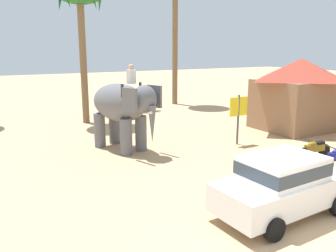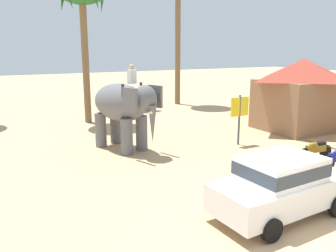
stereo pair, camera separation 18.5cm
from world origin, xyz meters
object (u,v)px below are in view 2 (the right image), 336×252
at_px(elephant_with_mahout, 124,107).
at_px(motorcycle_end_of_row, 316,150).
at_px(roadside_hut, 302,92).
at_px(car_sedan_foreground, 281,184).
at_px(signboard_yellow, 240,110).

relative_size(elephant_with_mahout, motorcycle_end_of_row, 2.23).
xyz_separation_m(motorcycle_end_of_row, roadside_hut, (4.06, 4.41, 1.66)).
bearing_deg(elephant_with_mahout, car_sedan_foreground, -80.26).
height_order(car_sedan_foreground, roadside_hut, roadside_hut).
height_order(car_sedan_foreground, elephant_with_mahout, elephant_with_mahout).
bearing_deg(car_sedan_foreground, motorcycle_end_of_row, 29.82).
xyz_separation_m(roadside_hut, signboard_yellow, (-5.25, -0.97, -0.44)).
bearing_deg(motorcycle_end_of_row, car_sedan_foreground, -150.18).
relative_size(roadside_hut, signboard_yellow, 2.10).
bearing_deg(signboard_yellow, car_sedan_foreground, -120.78).
relative_size(motorcycle_end_of_row, signboard_yellow, 0.75).
relative_size(elephant_with_mahout, roadside_hut, 0.80).
distance_m(motorcycle_end_of_row, signboard_yellow, 3.84).
xyz_separation_m(car_sedan_foreground, motorcycle_end_of_row, (4.92, 2.82, -0.46)).
xyz_separation_m(car_sedan_foreground, elephant_with_mahout, (-1.39, 8.09, 1.06)).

